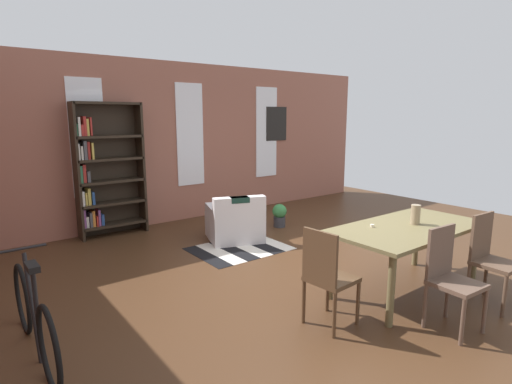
{
  "coord_description": "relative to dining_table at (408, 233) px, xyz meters",
  "views": [
    {
      "loc": [
        -3.63,
        -3.3,
        1.95
      ],
      "look_at": [
        -0.2,
        1.19,
        0.88
      ],
      "focal_mm": 28.32,
      "sensor_mm": 36.0,
      "label": 1
    }
  ],
  "objects": [
    {
      "name": "tealight_candle_0",
      "position": [
        -0.36,
        0.21,
        0.1
      ],
      "size": [
        0.04,
        0.04,
        0.03
      ],
      "primitive_type": "cylinder",
      "color": "silver",
      "rests_on": "dining_table"
    },
    {
      "name": "dining_chair_near_right",
      "position": [
        0.42,
        -0.7,
        -0.16
      ],
      "size": [
        0.42,
        0.42,
        0.95
      ],
      "color": "brown",
      "rests_on": "ground"
    },
    {
      "name": "dining_table",
      "position": [
        0.0,
        0.0,
        0.0
      ],
      "size": [
        1.84,
        0.95,
        0.76
      ],
      "color": "brown",
      "rests_on": "ground"
    },
    {
      "name": "potted_plant_by_shelf",
      "position": [
        0.61,
        2.89,
        -0.45
      ],
      "size": [
        0.25,
        0.25,
        0.41
      ],
      "color": "#333338",
      "rests_on": "ground"
    },
    {
      "name": "window_pane_0",
      "position": [
        -2.14,
        4.39,
        0.92
      ],
      "size": [
        0.55,
        0.02,
        1.89
      ],
      "primitive_type": "cube",
      "color": "white"
    },
    {
      "name": "armchair_white",
      "position": [
        -0.45,
        2.73,
        -0.39
      ],
      "size": [
        1.02,
        1.02,
        0.75
      ],
      "color": "silver",
      "rests_on": "ground"
    },
    {
      "name": "striped_rug",
      "position": [
        -0.65,
        2.33,
        -0.67
      ],
      "size": [
        1.37,
        1.04,
        0.01
      ],
      "color": "black",
      "rests_on": "ground"
    },
    {
      "name": "back_wall_brick",
      "position": [
        -0.31,
        4.46,
        0.78
      ],
      "size": [
        8.85,
        0.12,
        2.9
      ],
      "primitive_type": "cube",
      "color": "#9E604E",
      "rests_on": "ground"
    },
    {
      "name": "bicycle_second",
      "position": [
        -3.54,
        1.11,
        -0.34
      ],
      "size": [
        0.44,
        1.68,
        0.9
      ],
      "color": "black",
      "rests_on": "ground"
    },
    {
      "name": "window_pane_1",
      "position": [
        -0.31,
        4.39,
        0.92
      ],
      "size": [
        0.55,
        0.02,
        1.89
      ],
      "primitive_type": "cube",
      "color": "white"
    },
    {
      "name": "dining_chair_near_left",
      "position": [
        -0.41,
        -0.7,
        -0.16
      ],
      "size": [
        0.43,
        0.43,
        0.95
      ],
      "color": "brown",
      "rests_on": "ground"
    },
    {
      "name": "framed_picture",
      "position": [
        1.79,
        4.39,
        1.1
      ],
      "size": [
        0.56,
        0.03,
        0.72
      ],
      "primitive_type": "cube",
      "color": "black"
    },
    {
      "name": "window_pane_2",
      "position": [
        1.52,
        4.39,
        0.92
      ],
      "size": [
        0.55,
        0.02,
        1.89
      ],
      "primitive_type": "cube",
      "color": "white"
    },
    {
      "name": "vase_on_table",
      "position": [
        0.13,
        -0.0,
        0.19
      ],
      "size": [
        0.1,
        0.1,
        0.22
      ],
      "primitive_type": "cylinder",
      "color": "#998466",
      "rests_on": "dining_table"
    },
    {
      "name": "dining_chair_head_left",
      "position": [
        -1.3,
        -0.01,
        -0.16
      ],
      "size": [
        0.43,
        0.43,
        0.95
      ],
      "color": "#513824",
      "rests_on": "ground"
    },
    {
      "name": "ground_plane",
      "position": [
        -0.31,
        0.91,
        -0.67
      ],
      "size": [
        10.21,
        10.21,
        0.0
      ],
      "primitive_type": "plane",
      "color": "#482D1A"
    },
    {
      "name": "bookshelf_tall",
      "position": [
        -1.97,
        4.22,
        0.41
      ],
      "size": [
        1.07,
        0.31,
        2.16
      ],
      "color": "#2D2319",
      "rests_on": "ground"
    }
  ]
}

